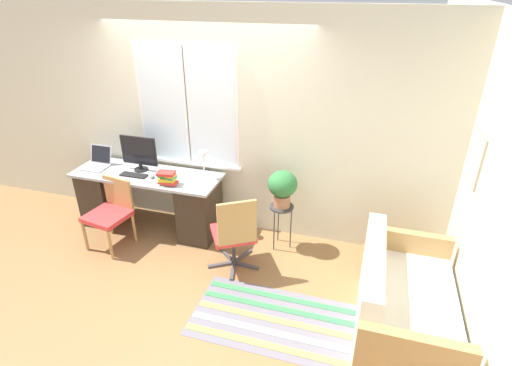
% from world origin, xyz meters
% --- Properties ---
extents(ground_plane, '(14.00, 14.00, 0.00)m').
position_xyz_m(ground_plane, '(0.00, 0.00, 0.00)').
color(ground_plane, olive).
extents(wall_back_with_window, '(9.00, 0.12, 2.70)m').
position_xyz_m(wall_back_with_window, '(-0.01, 0.70, 1.36)').
color(wall_back_with_window, beige).
rests_on(wall_back_with_window, ground_plane).
extents(wall_right_with_picture, '(0.08, 9.00, 2.70)m').
position_xyz_m(wall_right_with_picture, '(2.88, 0.00, 1.35)').
color(wall_right_with_picture, beige).
rests_on(wall_right_with_picture, ground_plane).
extents(desk, '(1.86, 0.62, 0.76)m').
position_xyz_m(desk, '(-0.70, 0.31, 0.41)').
color(desk, '#9EA3A8').
rests_on(desk, ground_plane).
extents(laptop, '(0.30, 0.32, 0.25)m').
position_xyz_m(laptop, '(-1.41, 0.32, 0.82)').
color(laptop, '#B7B7BC').
rests_on(laptop, desk).
extents(monitor, '(0.48, 0.17, 0.44)m').
position_xyz_m(monitor, '(-0.82, 0.39, 1.00)').
color(monitor, black).
rests_on(monitor, desk).
extents(keyboard, '(0.34, 0.11, 0.02)m').
position_xyz_m(keyboard, '(-0.82, 0.22, 0.77)').
color(keyboard, black).
rests_on(keyboard, desk).
extents(mouse, '(0.04, 0.07, 0.04)m').
position_xyz_m(mouse, '(-0.56, 0.22, 0.78)').
color(mouse, slate).
rests_on(mouse, desk).
extents(desk_lamp, '(0.14, 0.14, 0.36)m').
position_xyz_m(desk_lamp, '(0.03, 0.42, 1.02)').
color(desk_lamp, white).
rests_on(desk_lamp, desk).
extents(book_stack, '(0.24, 0.17, 0.16)m').
position_xyz_m(book_stack, '(-0.30, 0.13, 0.85)').
color(book_stack, olive).
rests_on(book_stack, desk).
extents(desk_chair_wooden, '(0.52, 0.53, 0.82)m').
position_xyz_m(desk_chair_wooden, '(-0.95, -0.15, 0.45)').
color(desk_chair_wooden, '#B2844C').
rests_on(desk_chair_wooden, ground_plane).
extents(office_chair_swivel, '(0.60, 0.61, 0.93)m').
position_xyz_m(office_chair_swivel, '(0.62, -0.19, 0.47)').
color(office_chair_swivel, '#47474C').
rests_on(office_chair_swivel, ground_plane).
extents(couch_loveseat, '(0.81, 1.44, 0.86)m').
position_xyz_m(couch_loveseat, '(2.34, -0.63, 0.30)').
color(couch_loveseat, white).
rests_on(couch_loveseat, ground_plane).
extents(plant_stand, '(0.28, 0.28, 0.56)m').
position_xyz_m(plant_stand, '(1.01, 0.37, 0.50)').
color(plant_stand, '#333338').
rests_on(plant_stand, ground_plane).
extents(potted_plant, '(0.34, 0.34, 0.44)m').
position_xyz_m(potted_plant, '(1.01, 0.37, 0.82)').
color(potted_plant, '#9E6B4C').
rests_on(potted_plant, plant_stand).
extents(floor_rug_striped, '(1.58, 0.85, 0.01)m').
position_xyz_m(floor_rug_striped, '(1.25, -0.81, 0.00)').
color(floor_rug_striped, slate).
rests_on(floor_rug_striped, ground_plane).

